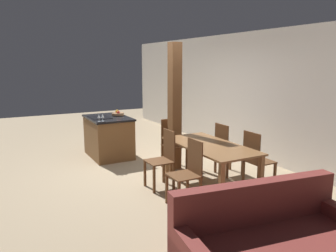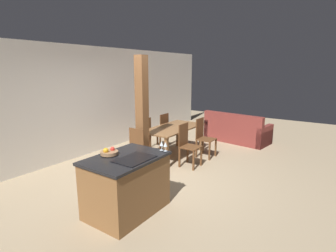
# 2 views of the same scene
# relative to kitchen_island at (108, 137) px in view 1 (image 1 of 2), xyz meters

# --- Properties ---
(ground_plane) EXTENTS (16.00, 16.00, 0.00)m
(ground_plane) POSITION_rel_kitchen_island_xyz_m (1.24, 0.30, -0.44)
(ground_plane) COLOR #9E896B
(wall_back) EXTENTS (11.20, 0.08, 2.70)m
(wall_back) POSITION_rel_kitchen_island_xyz_m (1.24, 2.79, 0.91)
(wall_back) COLOR silver
(wall_back) RESTS_ON ground_plane
(kitchen_island) EXTENTS (1.20, 0.84, 0.89)m
(kitchen_island) POSITION_rel_kitchen_island_xyz_m (0.00, 0.00, 0.00)
(kitchen_island) COLOR brown
(kitchen_island) RESTS_ON ground_plane
(fruit_bowl) EXTENTS (0.27, 0.27, 0.11)m
(fruit_bowl) POSITION_rel_kitchen_island_xyz_m (-0.08, 0.26, 0.48)
(fruit_bowl) COLOR #99704C
(fruit_bowl) RESTS_ON kitchen_island
(wine_glass_near) EXTENTS (0.06, 0.06, 0.15)m
(wine_glass_near) POSITION_rel_kitchen_island_xyz_m (0.53, -0.35, 0.55)
(wine_glass_near) COLOR silver
(wine_glass_near) RESTS_ON kitchen_island
(wine_glass_middle) EXTENTS (0.06, 0.06, 0.15)m
(wine_glass_middle) POSITION_rel_kitchen_island_xyz_m (0.53, -0.27, 0.55)
(wine_glass_middle) COLOR silver
(wine_glass_middle) RESTS_ON kitchen_island
(dining_table) EXTENTS (1.74, 0.85, 0.74)m
(dining_table) POSITION_rel_kitchen_island_xyz_m (2.59, 0.87, 0.19)
(dining_table) COLOR brown
(dining_table) RESTS_ON ground_plane
(dining_chair_near_left) EXTENTS (0.40, 0.40, 0.96)m
(dining_chair_near_left) POSITION_rel_kitchen_island_xyz_m (2.20, 0.22, 0.06)
(dining_chair_near_left) COLOR brown
(dining_chair_near_left) RESTS_ON ground_plane
(dining_chair_near_right) EXTENTS (0.40, 0.40, 0.96)m
(dining_chair_near_right) POSITION_rel_kitchen_island_xyz_m (2.98, 0.22, 0.06)
(dining_chair_near_right) COLOR brown
(dining_chair_near_right) RESTS_ON ground_plane
(dining_chair_far_left) EXTENTS (0.40, 0.40, 0.96)m
(dining_chair_far_left) POSITION_rel_kitchen_island_xyz_m (2.20, 1.52, 0.06)
(dining_chair_far_left) COLOR brown
(dining_chair_far_left) RESTS_ON ground_plane
(dining_chair_far_right) EXTENTS (0.40, 0.40, 0.96)m
(dining_chair_far_right) POSITION_rel_kitchen_island_xyz_m (2.98, 1.52, 0.06)
(dining_chair_far_right) COLOR brown
(dining_chair_far_right) RESTS_ON ground_plane
(dining_chair_head_end) EXTENTS (0.40, 0.40, 0.96)m
(dining_chair_head_end) POSITION_rel_kitchen_island_xyz_m (1.35, 0.87, 0.06)
(dining_chair_head_end) COLOR brown
(dining_chair_head_end) RESTS_ON ground_plane
(couch) EXTENTS (1.08, 1.94, 0.88)m
(couch) POSITION_rel_kitchen_island_xyz_m (4.80, 0.03, -0.15)
(couch) COLOR maroon
(couch) RESTS_ON ground_plane
(timber_post) EXTENTS (0.20, 0.20, 2.42)m
(timber_post) POSITION_rel_kitchen_island_xyz_m (1.43, 0.87, 0.76)
(timber_post) COLOR brown
(timber_post) RESTS_ON ground_plane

